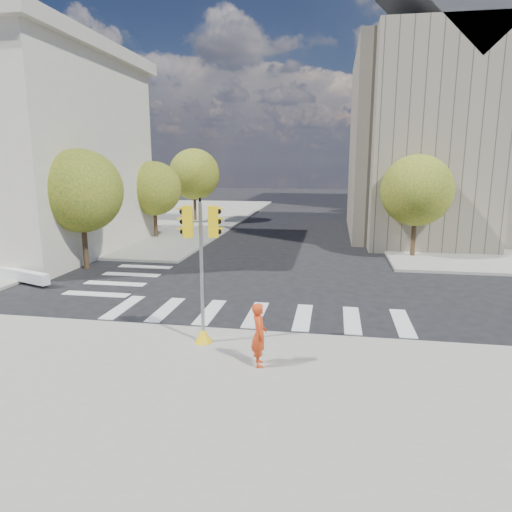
{
  "coord_description": "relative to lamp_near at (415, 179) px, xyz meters",
  "views": [
    {
      "loc": [
        2.7,
        -18.35,
        5.74
      ],
      "look_at": [
        -0.24,
        -1.1,
        2.1
      ],
      "focal_mm": 32.0,
      "sensor_mm": 36.0,
      "label": 1
    }
  ],
  "objects": [
    {
      "name": "planter_wall",
      "position": [
        -21.0,
        -12.99,
        -4.18
      ],
      "size": [
        5.77,
        2.46,
        0.5
      ],
      "primitive_type": "cube",
      "rotation": [
        0.0,
        0.0,
        -0.35
      ],
      "color": "silver",
      "rests_on": "sidewalk_left_near"
    },
    {
      "name": "tree_re_far",
      "position": [
        -0.5,
        20.0,
        -0.71
      ],
      "size": [
        4.0,
        4.0,
        5.88
      ],
      "color": "#382616",
      "rests_on": "ground"
    },
    {
      "name": "tree_lw_mid",
      "position": [
        -18.5,
        0.0,
        -0.82
      ],
      "size": [
        4.0,
        4.0,
        5.77
      ],
      "color": "#382616",
      "rests_on": "ground"
    },
    {
      "name": "photographer",
      "position": [
        -7.22,
        -20.62,
        -3.53
      ],
      "size": [
        0.6,
        0.75,
        1.8
      ],
      "primitive_type": "imported",
      "rotation": [
        0.0,
        0.0,
        1.85
      ],
      "color": "red",
      "rests_on": "sidewalk_near"
    },
    {
      "name": "lamp_near",
      "position": [
        0.0,
        0.0,
        0.0
      ],
      "size": [
        0.35,
        0.18,
        8.11
      ],
      "color": "black",
      "rests_on": "sidewalk_far_right"
    },
    {
      "name": "tree_lw_far",
      "position": [
        -18.5,
        10.0,
        -0.04
      ],
      "size": [
        4.8,
        4.8,
        6.95
      ],
      "color": "#382616",
      "rests_on": "ground"
    },
    {
      "name": "sidewalk_far_left",
      "position": [
        -28.0,
        12.0,
        -4.5
      ],
      "size": [
        28.0,
        40.0,
        0.15
      ],
      "primitive_type": "cube",
      "color": "gray",
      "rests_on": "ground"
    },
    {
      "name": "sidewalk_near",
      "position": [
        -8.0,
        -25.0,
        -4.5
      ],
      "size": [
        30.0,
        14.0,
        0.15
      ],
      "primitive_type": "cube",
      "color": "gray",
      "rests_on": "ground"
    },
    {
      "name": "traffic_signal",
      "position": [
        -9.21,
        -19.3,
        -2.51
      ],
      "size": [
        1.08,
        0.56,
        4.54
      ],
      "rotation": [
        0.0,
        0.0,
        0.21
      ],
      "color": "yellow",
      "rests_on": "sidewalk_near"
    },
    {
      "name": "lamp_far",
      "position": [
        0.0,
        14.0,
        0.0
      ],
      "size": [
        0.35,
        0.18,
        8.11
      ],
      "color": "black",
      "rests_on": "sidewalk_far_right"
    },
    {
      "name": "tree_re_mid",
      "position": [
        -0.5,
        8.0,
        -0.23
      ],
      "size": [
        4.6,
        4.6,
        6.66
      ],
      "color": "#382616",
      "rests_on": "ground"
    },
    {
      "name": "office_tower",
      "position": [
        14.0,
        28.0,
        10.42
      ],
      "size": [
        20.0,
        18.0,
        30.0
      ],
      "primitive_type": "cube",
      "color": "#9EA0A3",
      "rests_on": "ground"
    },
    {
      "name": "tree_lw_near",
      "position": [
        -18.5,
        -10.0,
        -0.38
      ],
      "size": [
        4.4,
        4.4,
        6.41
      ],
      "color": "#382616",
      "rests_on": "ground"
    },
    {
      "name": "ground",
      "position": [
        -8.0,
        -14.0,
        -4.58
      ],
      "size": [
        160.0,
        160.0,
        0.0
      ],
      "primitive_type": "plane",
      "color": "black",
      "rests_on": "ground"
    },
    {
      "name": "tree_re_near",
      "position": [
        -0.5,
        -4.0,
        -0.53
      ],
      "size": [
        4.2,
        4.2,
        6.16
      ],
      "color": "#382616",
      "rests_on": "ground"
    }
  ]
}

